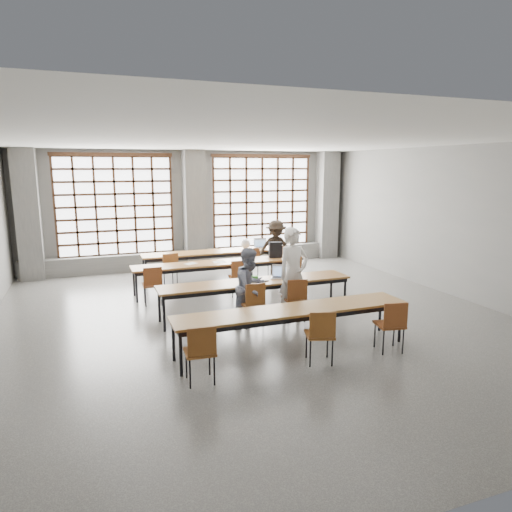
{
  "coord_description": "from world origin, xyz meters",
  "views": [
    {
      "loc": [
        -3.05,
        -8.22,
        3.01
      ],
      "look_at": [
        0.17,
        0.4,
        1.21
      ],
      "focal_mm": 32.0,
      "sensor_mm": 36.0,
      "label": 1
    }
  ],
  "objects_px": {
    "laptop_back": "(260,245)",
    "laptop_front": "(280,275)",
    "desk_row_d": "(293,312)",
    "chair_mid_left": "(153,282)",
    "chair_near_right": "(392,321)",
    "desk_row_c": "(256,284)",
    "chair_back_right": "(278,258)",
    "green_box": "(252,278)",
    "desk_row_b": "(216,265)",
    "backpack": "(275,250)",
    "plastic_bag": "(246,244)",
    "chair_near_left": "(201,348)",
    "red_pouch": "(200,348)",
    "phone": "(266,281)",
    "chair_mid_right": "(293,270)",
    "desk_row_a": "(215,253)",
    "chair_mid_centre": "(239,274)",
    "chair_near_mid": "(321,331)",
    "chair_front_left": "(253,300)",
    "student_back": "(276,249)",
    "mouse": "(299,276)",
    "chair_front_right": "(295,295)",
    "chair_back_left": "(169,266)",
    "student_male": "(293,274)",
    "student_female": "(250,287)",
    "chair_back_mid": "(251,260)"
  },
  "relations": [
    {
      "from": "phone",
      "to": "laptop_front",
      "type": "bearing_deg",
      "value": 26.98
    },
    {
      "from": "desk_row_a",
      "to": "desk_row_c",
      "type": "height_order",
      "value": "same"
    },
    {
      "from": "chair_near_right",
      "to": "desk_row_c",
      "type": "bearing_deg",
      "value": 118.71
    },
    {
      "from": "chair_mid_right",
      "to": "desk_row_b",
      "type": "bearing_deg",
      "value": 160.6
    },
    {
      "from": "chair_near_mid",
      "to": "chair_near_right",
      "type": "distance_m",
      "value": 1.31
    },
    {
      "from": "phone",
      "to": "laptop_back",
      "type": "bearing_deg",
      "value": 70.69
    },
    {
      "from": "backpack",
      "to": "chair_near_right",
      "type": "bearing_deg",
      "value": -77.94
    },
    {
      "from": "desk_row_c",
      "to": "chair_near_left",
      "type": "height_order",
      "value": "chair_near_left"
    },
    {
      "from": "chair_near_left",
      "to": "desk_row_a",
      "type": "bearing_deg",
      "value": 72.66
    },
    {
      "from": "desk_row_b",
      "to": "chair_near_mid",
      "type": "bearing_deg",
      "value": -85.37
    },
    {
      "from": "desk_row_c",
      "to": "red_pouch",
      "type": "relative_size",
      "value": 20.0
    },
    {
      "from": "chair_near_mid",
      "to": "green_box",
      "type": "distance_m",
      "value": 2.66
    },
    {
      "from": "chair_mid_right",
      "to": "phone",
      "type": "height_order",
      "value": "chair_mid_right"
    },
    {
      "from": "desk_row_d",
      "to": "mouse",
      "type": "relative_size",
      "value": 40.82
    },
    {
      "from": "chair_near_right",
      "to": "chair_back_mid",
      "type": "bearing_deg",
      "value": 94.98
    },
    {
      "from": "mouse",
      "to": "desk_row_a",
      "type": "bearing_deg",
      "value": 103.14
    },
    {
      "from": "desk_row_d",
      "to": "chair_mid_centre",
      "type": "xyz_separation_m",
      "value": [
        0.19,
        3.39,
        -0.13
      ]
    },
    {
      "from": "backpack",
      "to": "chair_near_mid",
      "type": "bearing_deg",
      "value": -93.56
    },
    {
      "from": "desk_row_a",
      "to": "chair_near_right",
      "type": "height_order",
      "value": "chair_near_right"
    },
    {
      "from": "backpack",
      "to": "plastic_bag",
      "type": "bearing_deg",
      "value": 112.84
    },
    {
      "from": "chair_mid_left",
      "to": "chair_front_right",
      "type": "distance_m",
      "value": 3.23
    },
    {
      "from": "phone",
      "to": "backpack",
      "type": "xyz_separation_m",
      "value": [
        1.14,
        2.23,
        0.19
      ]
    },
    {
      "from": "desk_row_b",
      "to": "backpack",
      "type": "bearing_deg",
      "value": 1.79
    },
    {
      "from": "chair_mid_right",
      "to": "phone",
      "type": "distance_m",
      "value": 2.05
    },
    {
      "from": "desk_row_a",
      "to": "chair_mid_centre",
      "type": "height_order",
      "value": "chair_mid_centre"
    },
    {
      "from": "student_female",
      "to": "laptop_front",
      "type": "height_order",
      "value": "student_female"
    },
    {
      "from": "student_male",
      "to": "desk_row_c",
      "type": "bearing_deg",
      "value": 129.12
    },
    {
      "from": "student_back",
      "to": "red_pouch",
      "type": "distance_m",
      "value": 6.54
    },
    {
      "from": "desk_row_d",
      "to": "chair_front_right",
      "type": "xyz_separation_m",
      "value": [
        0.67,
        1.31,
        -0.13
      ]
    },
    {
      "from": "chair_back_right",
      "to": "green_box",
      "type": "height_order",
      "value": "chair_back_right"
    },
    {
      "from": "desk_row_d",
      "to": "chair_mid_left",
      "type": "relative_size",
      "value": 4.55
    },
    {
      "from": "chair_back_left",
      "to": "student_back",
      "type": "bearing_deg",
      "value": 2.46
    },
    {
      "from": "green_box",
      "to": "chair_mid_left",
      "type": "bearing_deg",
      "value": 143.18
    },
    {
      "from": "chair_near_right",
      "to": "student_back",
      "type": "relative_size",
      "value": 0.56
    },
    {
      "from": "chair_near_mid",
      "to": "chair_front_left",
      "type": "bearing_deg",
      "value": 101.54
    },
    {
      "from": "chair_front_right",
      "to": "backpack",
      "type": "height_order",
      "value": "backpack"
    },
    {
      "from": "chair_near_right",
      "to": "chair_mid_right",
      "type": "bearing_deg",
      "value": 88.63
    },
    {
      "from": "desk_row_b",
      "to": "desk_row_c",
      "type": "distance_m",
      "value": 2.1
    },
    {
      "from": "student_back",
      "to": "mouse",
      "type": "height_order",
      "value": "student_back"
    },
    {
      "from": "green_box",
      "to": "phone",
      "type": "distance_m",
      "value": 0.29
    },
    {
      "from": "laptop_front",
      "to": "red_pouch",
      "type": "relative_size",
      "value": 2.3
    },
    {
      "from": "chair_near_left",
      "to": "desk_row_c",
      "type": "bearing_deg",
      "value": 55.29
    },
    {
      "from": "laptop_back",
      "to": "laptop_front",
      "type": "bearing_deg",
      "value": -104.45
    },
    {
      "from": "desk_row_b",
      "to": "laptop_back",
      "type": "relative_size",
      "value": 9.4
    },
    {
      "from": "student_back",
      "to": "student_female",
      "type": "bearing_deg",
      "value": -110.11
    },
    {
      "from": "mouse",
      "to": "chair_front_right",
      "type": "bearing_deg",
      "value": -120.54
    },
    {
      "from": "desk_row_a",
      "to": "laptop_back",
      "type": "xyz_separation_m",
      "value": [
        1.37,
        0.11,
        0.13
      ]
    },
    {
      "from": "chair_back_right",
      "to": "red_pouch",
      "type": "distance_m",
      "value": 6.43
    },
    {
      "from": "chair_back_mid",
      "to": "chair_back_right",
      "type": "bearing_deg",
      "value": 0.02
    },
    {
      "from": "chair_back_left",
      "to": "plastic_bag",
      "type": "height_order",
      "value": "plastic_bag"
    }
  ]
}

